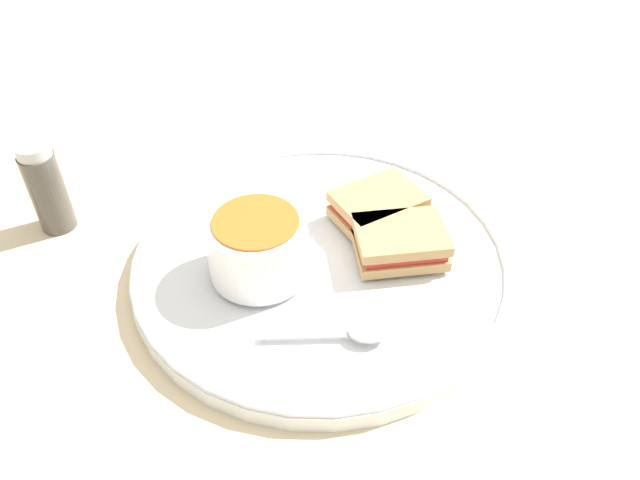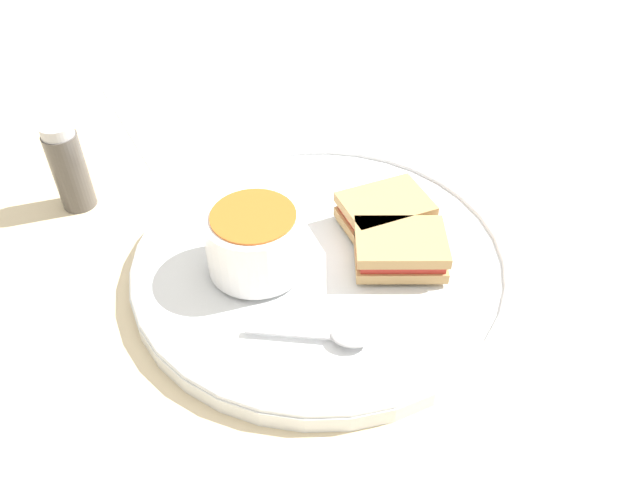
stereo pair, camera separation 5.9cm
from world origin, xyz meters
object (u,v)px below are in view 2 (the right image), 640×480
Objects in this scene: sandwich_half_far at (385,212)px; sandwich_half_near at (400,249)px; spoon at (342,336)px; salt_shaker at (69,167)px; soup_bowl at (255,240)px.

sandwich_half_near is at bearing 92.96° from sandwich_half_far.
spoon is 0.11m from sandwich_half_near.
sandwich_half_near reaches higher than spoon.
sandwich_half_far is 0.97× the size of salt_shaker.
spoon is 1.10× the size of sandwich_half_far.
sandwich_half_far is at bearing 162.34° from salt_shaker.
soup_bowl is 0.93× the size of sandwich_half_far.
soup_bowl is 0.91× the size of salt_shaker.
salt_shaker is (0.32, -0.10, 0.01)m from sandwich_half_far.
soup_bowl is at bearing 18.45° from sandwich_half_far.
soup_bowl reaches higher than spoon.
salt_shaker reaches higher than sandwich_half_far.
soup_bowl is 0.24m from salt_shaker.
soup_bowl is 1.00× the size of sandwich_half_near.
soup_bowl is at bearing 137.06° from spoon.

